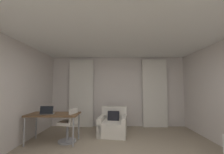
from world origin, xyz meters
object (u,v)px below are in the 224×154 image
armchair (113,125)px  desk (54,116)px  desk_chair (69,127)px  laptop (47,112)px

armchair → desk: size_ratio=0.71×
desk → desk_chair: 0.50m
desk_chair → laptop: (-0.54, -0.12, 0.40)m
armchair → desk_chair: desk_chair is taller
armchair → laptop: 1.94m
armchair → desk: 1.76m
armchair → desk_chair: size_ratio=1.06×
desk_chair → laptop: size_ratio=2.47×
desk_chair → laptop: laptop is taller
armchair → desk: bearing=-157.1°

